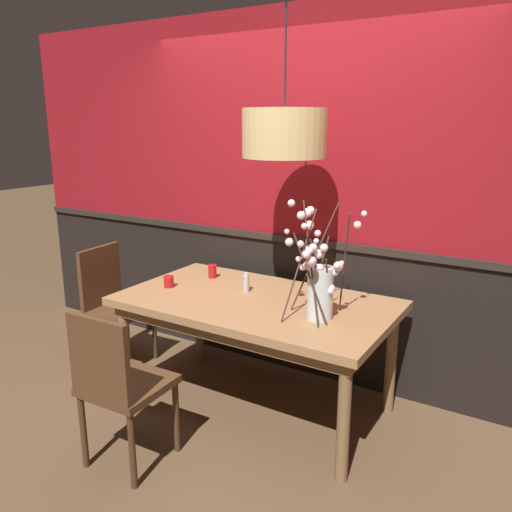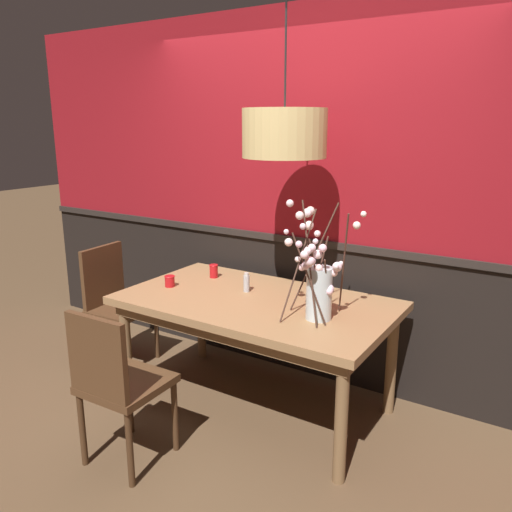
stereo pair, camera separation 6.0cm
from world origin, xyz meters
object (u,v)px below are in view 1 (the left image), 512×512
(chair_far_side_right, at_px, (343,301))
(pendant_lamp, at_px, (284,133))
(chair_far_side_left, at_px, (291,290))
(vase_with_blossoms, at_px, (319,282))
(chair_head_west_end, at_px, (112,300))
(candle_holder_nearer_center, at_px, (212,271))
(candle_holder_nearer_edge, at_px, (169,281))
(dining_table, at_px, (256,312))
(chair_near_side_left, at_px, (118,381))
(condiment_bottle, at_px, (246,283))

(chair_far_side_right, relative_size, pendant_lamp, 0.93)
(pendant_lamp, bearing_deg, chair_far_side_right, 83.68)
(chair_far_side_right, relative_size, chair_far_side_left, 0.97)
(vase_with_blossoms, xyz_separation_m, pendant_lamp, (-0.34, 0.19, 0.83))
(chair_far_side_left, xyz_separation_m, vase_with_blossoms, (0.70, -1.01, 0.46))
(chair_head_west_end, bearing_deg, candle_holder_nearer_center, 17.85)
(candle_holder_nearer_edge, relative_size, pendant_lamp, 0.08)
(chair_far_side_left, bearing_deg, candle_holder_nearer_center, -113.83)
(dining_table, distance_m, chair_far_side_right, 0.97)
(candle_holder_nearer_edge, distance_m, pendant_lamp, 1.29)
(chair_far_side_left, distance_m, chair_head_west_end, 1.44)
(candle_holder_nearer_center, bearing_deg, chair_head_west_end, -162.15)
(chair_head_west_end, relative_size, vase_with_blossoms, 1.32)
(candle_holder_nearer_edge, bearing_deg, vase_with_blossoms, 0.52)
(dining_table, xyz_separation_m, chair_far_side_left, (-0.22, 0.93, -0.16))
(chair_near_side_left, distance_m, candle_holder_nearer_center, 1.23)
(chair_far_side_left, height_order, condiment_bottle, chair_far_side_left)
(vase_with_blossoms, relative_size, pendant_lamp, 0.72)
(pendant_lamp, bearing_deg, chair_head_west_end, -175.58)
(chair_far_side_right, bearing_deg, dining_table, -104.03)
(vase_with_blossoms, relative_size, candle_holder_nearer_center, 7.25)
(dining_table, bearing_deg, candle_holder_nearer_center, 155.26)
(dining_table, distance_m, candle_holder_nearer_edge, 0.67)
(vase_with_blossoms, distance_m, pendant_lamp, 0.91)
(dining_table, height_order, chair_far_side_left, chair_far_side_left)
(vase_with_blossoms, bearing_deg, pendant_lamp, 151.12)
(candle_holder_nearer_center, bearing_deg, pendant_lamp, -12.18)
(chair_far_side_left, bearing_deg, chair_near_side_left, -92.63)
(condiment_bottle, relative_size, pendant_lamp, 0.13)
(chair_far_side_right, xyz_separation_m, vase_with_blossoms, (0.24, -1.02, 0.47))
(chair_far_side_right, relative_size, chair_head_west_end, 0.98)
(chair_near_side_left, bearing_deg, dining_table, 71.87)
(chair_far_side_right, height_order, candle_holder_nearer_edge, chair_far_side_right)
(chair_near_side_left, bearing_deg, candle_holder_nearer_center, 100.50)
(condiment_bottle, bearing_deg, dining_table, -35.25)
(chair_far_side_right, relative_size, candle_holder_nearer_center, 9.38)
(candle_holder_nearer_center, bearing_deg, candle_holder_nearer_edge, -110.47)
(chair_near_side_left, height_order, condiment_bottle, chair_near_side_left)
(dining_table, relative_size, condiment_bottle, 13.30)
(candle_holder_nearer_edge, xyz_separation_m, condiment_bottle, (0.51, 0.20, 0.02))
(pendant_lamp, bearing_deg, candle_holder_nearer_center, 167.82)
(chair_head_west_end, relative_size, candle_holder_nearer_edge, 11.96)
(chair_head_west_end, xyz_separation_m, candle_holder_nearer_edge, (0.67, -0.08, 0.28))
(chair_far_side_left, distance_m, vase_with_blossoms, 1.31)
(candle_holder_nearer_center, height_order, condiment_bottle, condiment_bottle)
(vase_with_blossoms, relative_size, candle_holder_nearer_edge, 9.06)
(chair_near_side_left, height_order, pendant_lamp, pendant_lamp)
(dining_table, xyz_separation_m, candle_holder_nearer_edge, (-0.65, -0.10, 0.12))
(dining_table, relative_size, chair_head_west_end, 1.87)
(pendant_lamp, bearing_deg, chair_far_side_left, 113.49)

